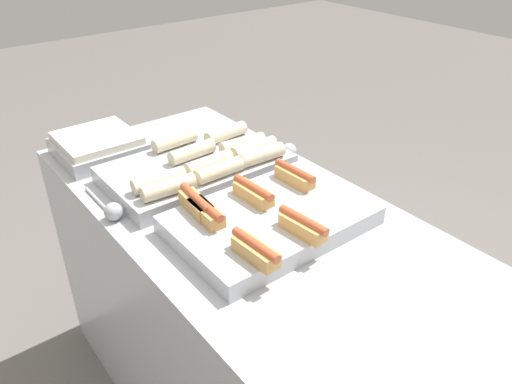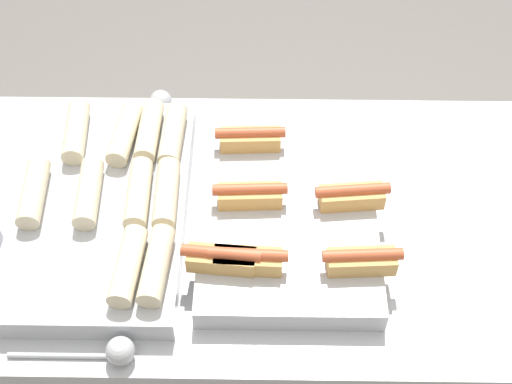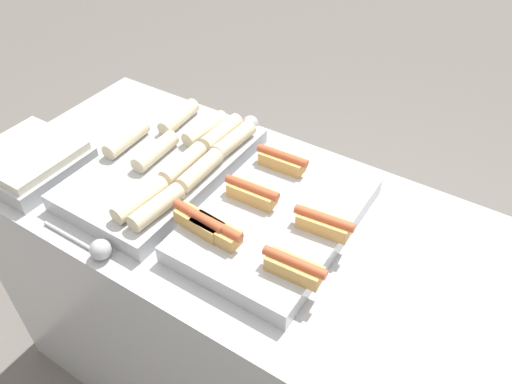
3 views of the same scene
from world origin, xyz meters
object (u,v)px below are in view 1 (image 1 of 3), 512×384
tray_hotdogs (268,218)px  tray_wraps (200,165)px  serving_spoon_far (286,150)px  serving_spoon_near (111,210)px  tray_side_front (98,145)px

tray_hotdogs → tray_wraps: (-0.35, 0.02, 0.00)m
tray_wraps → tray_hotdogs: bearing=-2.6°
tray_wraps → serving_spoon_far: 0.30m
tray_wraps → serving_spoon_near: (0.05, -0.31, -0.01)m
tray_hotdogs → serving_spoon_near: 0.42m
tray_hotdogs → serving_spoon_far: (-0.29, 0.31, -0.01)m
tray_hotdogs → serving_spoon_near: tray_hotdogs is taller
tray_hotdogs → tray_wraps: size_ratio=0.92×
tray_wraps → serving_spoon_near: bearing=-81.0°
tray_hotdogs → serving_spoon_near: size_ratio=2.26×
tray_side_front → serving_spoon_far: (0.39, 0.49, -0.01)m
serving_spoon_far → tray_hotdogs: bearing=-47.1°
serving_spoon_far → tray_side_front: bearing=-128.2°
serving_spoon_near → serving_spoon_far: same height
tray_side_front → serving_spoon_near: 0.40m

